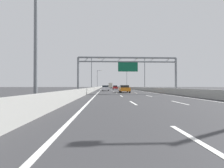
{
  "coord_description": "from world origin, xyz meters",
  "views": [
    {
      "loc": [
        -3.98,
        -0.41,
        1.3
      ],
      "look_at": [
        -1.44,
        57.03,
        1.98
      ],
      "focal_mm": 27.34,
      "sensor_mm": 36.0,
      "label": 1
    }
  ],
  "objects_px": {
    "streetlamp_left_far": "(98,78)",
    "red_car": "(115,87)",
    "orange_car": "(124,89)",
    "yellow_car": "(110,87)",
    "streetlamp_right_far": "(126,78)",
    "box_truck": "(110,85)",
    "green_car": "(105,87)",
    "white_car": "(105,88)",
    "streetlamp_left_mid": "(92,72)",
    "streetlamp_right_mid": "(144,72)",
    "sign_gantry": "(128,65)",
    "streetlamp_left_near": "(40,10)"
  },
  "relations": [
    {
      "from": "green_car",
      "to": "streetlamp_left_far",
      "type": "bearing_deg",
      "value": -98.74
    },
    {
      "from": "streetlamp_left_far",
      "to": "green_car",
      "type": "bearing_deg",
      "value": 81.26
    },
    {
      "from": "white_car",
      "to": "box_truck",
      "type": "relative_size",
      "value": 0.56
    },
    {
      "from": "sign_gantry",
      "to": "streetlamp_left_near",
      "type": "bearing_deg",
      "value": -110.67
    },
    {
      "from": "streetlamp_left_mid",
      "to": "white_car",
      "type": "distance_m",
      "value": 6.34
    },
    {
      "from": "streetlamp_left_far",
      "to": "streetlamp_right_far",
      "type": "distance_m",
      "value": 14.93
    },
    {
      "from": "streetlamp_left_mid",
      "to": "green_car",
      "type": "bearing_deg",
      "value": 86.54
    },
    {
      "from": "orange_car",
      "to": "streetlamp_left_mid",
      "type": "bearing_deg",
      "value": 115.22
    },
    {
      "from": "streetlamp_right_far",
      "to": "orange_car",
      "type": "bearing_deg",
      "value": -97.77
    },
    {
      "from": "green_car",
      "to": "streetlamp_right_mid",
      "type": "bearing_deg",
      "value": -80.46
    },
    {
      "from": "green_car",
      "to": "box_truck",
      "type": "relative_size",
      "value": 0.52
    },
    {
      "from": "streetlamp_right_mid",
      "to": "orange_car",
      "type": "xyz_separation_m",
      "value": [
        -7.55,
        -15.67,
        -4.64
      ]
    },
    {
      "from": "sign_gantry",
      "to": "orange_car",
      "type": "bearing_deg",
      "value": 91.24
    },
    {
      "from": "white_car",
      "to": "red_car",
      "type": "bearing_deg",
      "value": 78.91
    },
    {
      "from": "red_car",
      "to": "box_truck",
      "type": "height_order",
      "value": "box_truck"
    },
    {
      "from": "streetlamp_left_far",
      "to": "box_truck",
      "type": "bearing_deg",
      "value": 69.91
    },
    {
      "from": "streetlamp_left_far",
      "to": "red_car",
      "type": "relative_size",
      "value": 2.2
    },
    {
      "from": "streetlamp_left_near",
      "to": "green_car",
      "type": "distance_m",
      "value": 105.16
    },
    {
      "from": "red_car",
      "to": "streetlamp_left_mid",
      "type": "bearing_deg",
      "value": -113.27
    },
    {
      "from": "streetlamp_left_far",
      "to": "yellow_car",
      "type": "height_order",
      "value": "streetlamp_left_far"
    },
    {
      "from": "white_car",
      "to": "yellow_car",
      "type": "bearing_deg",
      "value": 87.36
    },
    {
      "from": "green_car",
      "to": "box_truck",
      "type": "height_order",
      "value": "box_truck"
    },
    {
      "from": "streetlamp_left_mid",
      "to": "red_car",
      "type": "xyz_separation_m",
      "value": [
        7.65,
        17.78,
        -4.62
      ]
    },
    {
      "from": "streetlamp_right_mid",
      "to": "box_truck",
      "type": "height_order",
      "value": "streetlamp_right_mid"
    },
    {
      "from": "sign_gantry",
      "to": "white_car",
      "type": "distance_m",
      "value": 18.5
    },
    {
      "from": "orange_car",
      "to": "box_truck",
      "type": "xyz_separation_m",
      "value": [
        -0.15,
        75.08,
        0.97
      ]
    },
    {
      "from": "orange_car",
      "to": "white_car",
      "type": "height_order",
      "value": "white_car"
    },
    {
      "from": "green_car",
      "to": "red_car",
      "type": "height_order",
      "value": "red_car"
    },
    {
      "from": "streetlamp_left_near",
      "to": "red_car",
      "type": "xyz_separation_m",
      "value": [
        7.65,
        57.42,
        -4.62
      ]
    },
    {
      "from": "white_car",
      "to": "streetlamp_left_near",
      "type": "bearing_deg",
      "value": -95.69
    },
    {
      "from": "streetlamp_left_near",
      "to": "streetlamp_right_far",
      "type": "bearing_deg",
      "value": 79.33
    },
    {
      "from": "box_truck",
      "to": "red_car",
      "type": "bearing_deg",
      "value": -89.43
    },
    {
      "from": "streetlamp_right_far",
      "to": "yellow_car",
      "type": "distance_m",
      "value": 36.8
    },
    {
      "from": "streetlamp_right_far",
      "to": "red_car",
      "type": "height_order",
      "value": "streetlamp_right_far"
    },
    {
      "from": "orange_car",
      "to": "yellow_car",
      "type": "relative_size",
      "value": 0.95
    },
    {
      "from": "box_truck",
      "to": "green_car",
      "type": "bearing_deg",
      "value": 118.93
    },
    {
      "from": "orange_car",
      "to": "box_truck",
      "type": "relative_size",
      "value": 0.5
    },
    {
      "from": "orange_car",
      "to": "yellow_car",
      "type": "height_order",
      "value": "yellow_car"
    },
    {
      "from": "sign_gantry",
      "to": "streetlamp_right_far",
      "type": "relative_size",
      "value": 1.82
    },
    {
      "from": "streetlamp_right_far",
      "to": "box_truck",
      "type": "bearing_deg",
      "value": 111.28
    },
    {
      "from": "streetlamp_left_far",
      "to": "orange_car",
      "type": "relative_size",
      "value": 2.25
    },
    {
      "from": "streetlamp_left_mid",
      "to": "box_truck",
      "type": "height_order",
      "value": "streetlamp_left_mid"
    },
    {
      "from": "sign_gantry",
      "to": "box_truck",
      "type": "bearing_deg",
      "value": 90.17
    },
    {
      "from": "streetlamp_left_far",
      "to": "streetlamp_right_mid",
      "type": "bearing_deg",
      "value": -69.36
    },
    {
      "from": "yellow_car",
      "to": "box_truck",
      "type": "distance_m",
      "value": 15.96
    },
    {
      "from": "green_car",
      "to": "white_car",
      "type": "height_order",
      "value": "green_car"
    },
    {
      "from": "white_car",
      "to": "box_truck",
      "type": "height_order",
      "value": "box_truck"
    },
    {
      "from": "streetlamp_left_near",
      "to": "box_truck",
      "type": "relative_size",
      "value": 1.14
    },
    {
      "from": "box_truck",
      "to": "yellow_car",
      "type": "bearing_deg",
      "value": 89.74
    },
    {
      "from": "yellow_car",
      "to": "streetlamp_left_far",
      "type": "bearing_deg",
      "value": -101.56
    }
  ]
}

